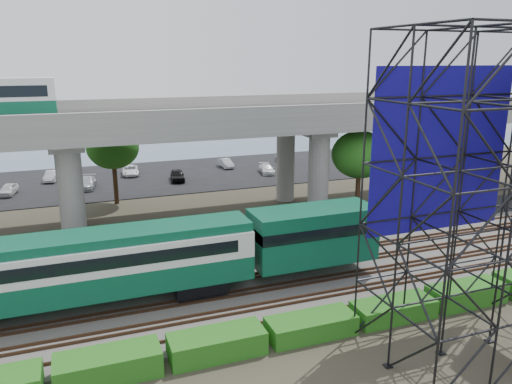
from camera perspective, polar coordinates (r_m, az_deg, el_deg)
name	(u,v)px	position (r m, az deg, el deg)	size (l,w,h in m)	color
ground	(262,301)	(29.88, 0.74, -12.38)	(140.00, 140.00, 0.00)	#474233
ballast_bed	(251,286)	(31.51, -0.60, -10.65)	(90.00, 12.00, 0.20)	slate
service_road	(214,241)	(39.00, -4.88, -5.63)	(90.00, 5.00, 0.08)	black
parking_lot	(160,176)	(61.06, -10.88, 1.76)	(90.00, 18.00, 0.08)	black
harbor_water	(136,147)	(82.44, -13.54, 5.00)	(140.00, 40.00, 0.03)	slate
rail_tracks	(251,283)	(31.43, -0.60, -10.36)	(90.00, 9.52, 0.16)	#472D1E
commuter_train	(121,261)	(28.91, -15.21, -7.62)	(29.30, 3.06, 4.30)	black
overpass	(179,128)	(41.95, -8.78, 7.25)	(80.00, 12.00, 12.40)	#9E9B93
scaffold_tower	(483,201)	(24.85, 24.52, -0.99)	(9.36, 6.36, 15.00)	black
hedge_strip	(311,325)	(26.53, 6.32, -14.89)	(34.60, 1.80, 1.20)	#195C15
trees	(138,162)	(41.99, -13.32, 3.37)	(40.94, 16.94, 7.69)	#382314
suv	(122,246)	(37.10, -15.06, -5.98)	(2.34, 5.08, 1.41)	black
parked_cars	(165,172)	(60.50, -10.33, 2.26)	(35.70, 9.29, 1.30)	silver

